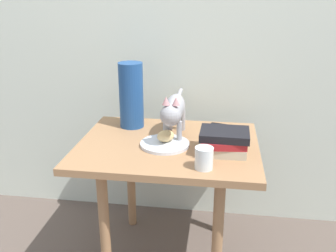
{
  "coord_description": "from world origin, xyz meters",
  "views": [
    {
      "loc": [
        0.22,
        -1.5,
        1.24
      ],
      "look_at": [
        0.0,
        0.0,
        0.68
      ],
      "focal_mm": 40.02,
      "sensor_mm": 36.0,
      "label": 1
    }
  ],
  "objects_px": {
    "side_table": "(168,160)",
    "candle_jar": "(204,159)",
    "bread_roll": "(166,136)",
    "plate": "(165,144)",
    "book_stack": "(223,141)",
    "cat": "(174,110)",
    "tv_remote": "(225,128)",
    "green_vase": "(131,95)"
  },
  "relations": [
    {
      "from": "green_vase",
      "to": "candle_jar",
      "type": "bearing_deg",
      "value": -47.79
    },
    {
      "from": "book_stack",
      "to": "tv_remote",
      "type": "xyz_separation_m",
      "value": [
        0.01,
        0.27,
        -0.04
      ]
    },
    {
      "from": "side_table",
      "to": "plate",
      "type": "distance_m",
      "value": 0.1
    },
    {
      "from": "green_vase",
      "to": "cat",
      "type": "bearing_deg",
      "value": -28.63
    },
    {
      "from": "book_stack",
      "to": "tv_remote",
      "type": "relative_size",
      "value": 1.35
    },
    {
      "from": "candle_jar",
      "to": "book_stack",
      "type": "bearing_deg",
      "value": 65.67
    },
    {
      "from": "cat",
      "to": "book_stack",
      "type": "height_order",
      "value": "cat"
    },
    {
      "from": "green_vase",
      "to": "tv_remote",
      "type": "relative_size",
      "value": 2.1
    },
    {
      "from": "candle_jar",
      "to": "bread_roll",
      "type": "bearing_deg",
      "value": 130.2
    },
    {
      "from": "plate",
      "to": "cat",
      "type": "xyz_separation_m",
      "value": [
        0.03,
        0.1,
        0.13
      ]
    },
    {
      "from": "side_table",
      "to": "bread_roll",
      "type": "distance_m",
      "value": 0.12
    },
    {
      "from": "side_table",
      "to": "candle_jar",
      "type": "height_order",
      "value": "candle_jar"
    },
    {
      "from": "book_stack",
      "to": "green_vase",
      "type": "relative_size",
      "value": 0.64
    },
    {
      "from": "plate",
      "to": "tv_remote",
      "type": "xyz_separation_m",
      "value": [
        0.26,
        0.24,
        0.0
      ]
    },
    {
      "from": "green_vase",
      "to": "candle_jar",
      "type": "xyz_separation_m",
      "value": [
        0.37,
        -0.41,
        -0.12
      ]
    },
    {
      "from": "green_vase",
      "to": "tv_remote",
      "type": "bearing_deg",
      "value": 2.18
    },
    {
      "from": "cat",
      "to": "green_vase",
      "type": "distance_m",
      "value": 0.26
    },
    {
      "from": "side_table",
      "to": "cat",
      "type": "xyz_separation_m",
      "value": [
        0.02,
        0.07,
        0.22
      ]
    },
    {
      "from": "bread_roll",
      "to": "cat",
      "type": "relative_size",
      "value": 0.17
    },
    {
      "from": "book_stack",
      "to": "plate",
      "type": "bearing_deg",
      "value": 171.29
    },
    {
      "from": "side_table",
      "to": "candle_jar",
      "type": "distance_m",
      "value": 0.31
    },
    {
      "from": "bread_roll",
      "to": "green_vase",
      "type": "bearing_deg",
      "value": 134.15
    },
    {
      "from": "candle_jar",
      "to": "tv_remote",
      "type": "relative_size",
      "value": 0.57
    },
    {
      "from": "side_table",
      "to": "cat",
      "type": "bearing_deg",
      "value": 75.15
    },
    {
      "from": "book_stack",
      "to": "candle_jar",
      "type": "relative_size",
      "value": 2.39
    },
    {
      "from": "side_table",
      "to": "bread_roll",
      "type": "relative_size",
      "value": 9.84
    },
    {
      "from": "bread_roll",
      "to": "cat",
      "type": "xyz_separation_m",
      "value": [
        0.03,
        0.08,
        0.09
      ]
    },
    {
      "from": "book_stack",
      "to": "tv_remote",
      "type": "bearing_deg",
      "value": 87.66
    },
    {
      "from": "side_table",
      "to": "book_stack",
      "type": "xyz_separation_m",
      "value": [
        0.24,
        -0.07,
        0.13
      ]
    },
    {
      "from": "cat",
      "to": "bread_roll",
      "type": "bearing_deg",
      "value": -107.48
    },
    {
      "from": "side_table",
      "to": "book_stack",
      "type": "height_order",
      "value": "book_stack"
    },
    {
      "from": "bread_roll",
      "to": "book_stack",
      "type": "distance_m",
      "value": 0.25
    },
    {
      "from": "book_stack",
      "to": "bread_roll",
      "type": "bearing_deg",
      "value": 167.91
    },
    {
      "from": "bread_roll",
      "to": "plate",
      "type": "bearing_deg",
      "value": -96.73
    },
    {
      "from": "plate",
      "to": "green_vase",
      "type": "bearing_deg",
      "value": 131.89
    },
    {
      "from": "side_table",
      "to": "bread_roll",
      "type": "xyz_separation_m",
      "value": [
        -0.01,
        -0.02,
        0.12
      ]
    },
    {
      "from": "side_table",
      "to": "plate",
      "type": "height_order",
      "value": "plate"
    },
    {
      "from": "cat",
      "to": "book_stack",
      "type": "distance_m",
      "value": 0.27
    },
    {
      "from": "side_table",
      "to": "tv_remote",
      "type": "height_order",
      "value": "tv_remote"
    },
    {
      "from": "book_stack",
      "to": "cat",
      "type": "bearing_deg",
      "value": 148.72
    },
    {
      "from": "plate",
      "to": "green_vase",
      "type": "distance_m",
      "value": 0.33
    },
    {
      "from": "side_table",
      "to": "candle_jar",
      "type": "bearing_deg",
      "value": -53.05
    }
  ]
}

